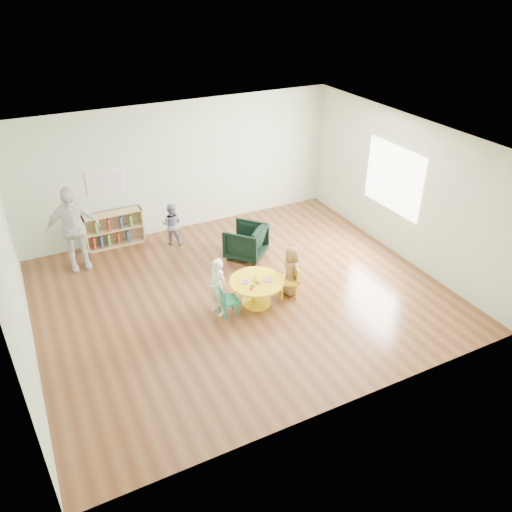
% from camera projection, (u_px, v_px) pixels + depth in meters
% --- Properties ---
extents(room, '(7.10, 7.00, 2.80)m').
position_uv_depth(room, '(240.00, 197.00, 8.07)').
color(room, brown).
rests_on(room, ground).
extents(activity_table, '(0.94, 0.94, 0.52)m').
position_uv_depth(activity_table, '(256.00, 288.00, 8.61)').
color(activity_table, yellow).
rests_on(activity_table, ground).
extents(kid_chair_left, '(0.31, 0.31, 0.57)m').
position_uv_depth(kid_chair_left, '(227.00, 300.00, 8.33)').
color(kid_chair_left, '#167B55').
rests_on(kid_chair_left, ground).
extents(kid_chair_right, '(0.43, 0.43, 0.60)m').
position_uv_depth(kid_chair_right, '(291.00, 279.00, 8.84)').
color(kid_chair_right, yellow).
rests_on(kid_chair_right, ground).
extents(bookshelf, '(1.20, 0.30, 0.75)m').
position_uv_depth(bookshelf, '(113.00, 229.00, 10.43)').
color(bookshelf, tan).
rests_on(bookshelf, ground).
extents(alphabet_poster, '(0.74, 0.01, 0.54)m').
position_uv_depth(alphabet_poster, '(105.00, 183.00, 10.03)').
color(alphabet_poster, white).
rests_on(alphabet_poster, ground).
extents(armchair, '(1.03, 1.04, 0.68)m').
position_uv_depth(armchair, '(246.00, 242.00, 10.01)').
color(armchair, black).
rests_on(armchair, ground).
extents(child_left, '(0.35, 0.44, 1.04)m').
position_uv_depth(child_left, '(218.00, 287.00, 8.28)').
color(child_left, white).
rests_on(child_left, ground).
extents(child_right, '(0.30, 0.46, 0.94)m').
position_uv_depth(child_right, '(291.00, 271.00, 8.81)').
color(child_right, gold).
rests_on(child_right, ground).
extents(toddler, '(0.56, 0.53, 0.92)m').
position_uv_depth(toddler, '(172.00, 224.00, 10.41)').
color(toddler, '#1A1B41').
rests_on(toddler, ground).
extents(adult_caretaker, '(1.00, 0.43, 1.69)m').
position_uv_depth(adult_caretaker, '(73.00, 229.00, 9.38)').
color(adult_caretaker, white).
rests_on(adult_caretaker, ground).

